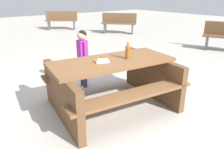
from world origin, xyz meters
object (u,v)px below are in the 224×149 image
(soda_bottle, at_px, (128,51))
(child_in_coat, at_px, (83,52))
(park_bench_mid, at_px, (119,23))
(hotdog_tray, at_px, (102,60))
(park_bench_far, at_px, (61,20))
(picnic_table, at_px, (112,79))

(soda_bottle, distance_m, child_in_coat, 1.05)
(child_in_coat, bearing_deg, soda_bottle, 99.90)
(child_in_coat, relative_size, park_bench_mid, 0.77)
(park_bench_mid, bearing_deg, hotdog_tray, 48.34)
(child_in_coat, height_order, park_bench_mid, child_in_coat)
(soda_bottle, distance_m, park_bench_far, 8.02)
(park_bench_far, bearing_deg, soda_bottle, 71.50)
(child_in_coat, bearing_deg, picnic_table, 86.76)
(picnic_table, distance_m, soda_bottle, 0.48)
(picnic_table, relative_size, soda_bottle, 8.15)
(hotdog_tray, height_order, child_in_coat, child_in_coat)
(park_bench_far, bearing_deg, child_in_coat, 67.55)
(picnic_table, height_order, child_in_coat, child_in_coat)
(hotdog_tray, xyz_separation_m, park_bench_mid, (-4.43, -4.98, -0.33))
(soda_bottle, xyz_separation_m, park_bench_far, (-2.54, -7.59, -0.41))
(picnic_table, distance_m, hotdog_tray, 0.38)
(picnic_table, xyz_separation_m, child_in_coat, (-0.05, -0.93, 0.23))
(picnic_table, distance_m, park_bench_mid, 6.55)
(picnic_table, relative_size, child_in_coat, 1.87)
(hotdog_tray, bearing_deg, child_in_coat, -103.77)
(hotdog_tray, distance_m, park_bench_mid, 6.68)
(hotdog_tray, relative_size, child_in_coat, 0.20)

